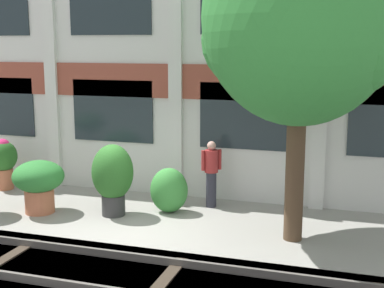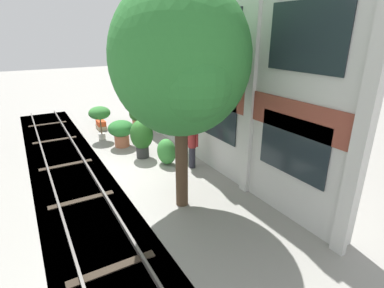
# 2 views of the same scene
# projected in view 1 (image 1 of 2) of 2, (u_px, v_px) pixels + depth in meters

# --- Properties ---
(ground_plane) EXTENTS (80.00, 80.00, 0.00)m
(ground_plane) POSITION_uv_depth(u_px,v_px,m) (135.00, 229.00, 11.90)
(ground_plane) COLOR gray
(apartment_facade) EXTENTS (15.20, 0.64, 7.23)m
(apartment_facade) POSITION_uv_depth(u_px,v_px,m) (179.00, 61.00, 14.13)
(apartment_facade) COLOR silver
(apartment_facade) RESTS_ON ground
(rail_tracks) EXTENTS (22.84, 2.80, 0.43)m
(rail_tracks) POSITION_uv_depth(u_px,v_px,m) (83.00, 278.00, 9.72)
(rail_tracks) COLOR #5B5449
(rail_tracks) RESTS_ON ground
(broadleaf_tree) EXTENTS (4.09, 3.90, 6.72)m
(broadleaf_tree) POSITION_uv_depth(u_px,v_px,m) (300.00, 23.00, 10.48)
(broadleaf_tree) COLOR #4C3826
(broadleaf_tree) RESTS_ON ground
(potted_plant_stone_basin) EXTENTS (0.78, 0.78, 1.45)m
(potted_plant_stone_basin) POSITION_uv_depth(u_px,v_px,m) (3.00, 159.00, 15.06)
(potted_plant_stone_basin) COLOR #B76647
(potted_plant_stone_basin) RESTS_ON ground
(potted_plant_ribbed_drum) EXTENTS (0.99, 0.99, 1.73)m
(potted_plant_ribbed_drum) POSITION_uv_depth(u_px,v_px,m) (113.00, 175.00, 12.72)
(potted_plant_ribbed_drum) COLOR #333333
(potted_plant_ribbed_drum) RESTS_ON ground
(potted_plant_fluted_column) EXTENTS (1.24, 1.24, 1.29)m
(potted_plant_fluted_column) POSITION_uv_depth(u_px,v_px,m) (39.00, 181.00, 12.95)
(potted_plant_fluted_column) COLOR #B76647
(potted_plant_fluted_column) RESTS_ON ground
(resident_by_doorway) EXTENTS (0.45, 0.34, 1.69)m
(resident_by_doorway) POSITION_uv_depth(u_px,v_px,m) (211.00, 172.00, 13.40)
(resident_by_doorway) COLOR #282833
(resident_by_doorway) RESTS_ON ground
(topiary_hedge) EXTENTS (1.06, 0.90, 1.11)m
(topiary_hedge) POSITION_uv_depth(u_px,v_px,m) (169.00, 190.00, 13.01)
(topiary_hedge) COLOR #388438
(topiary_hedge) RESTS_ON ground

